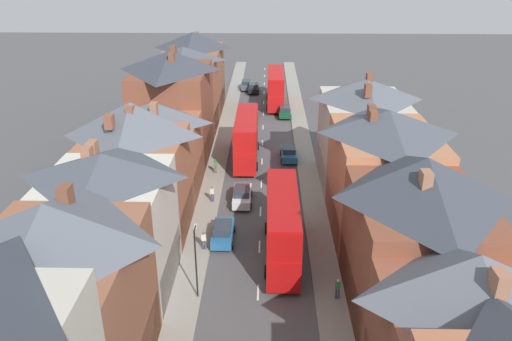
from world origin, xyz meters
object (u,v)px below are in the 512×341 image
object	(u,v)px
car_parked_left_a	(223,232)
car_parked_left_b	(253,88)
car_near_silver	(251,110)
car_parked_right_a	(246,85)
car_near_blue	(289,153)
pedestrian_far_left	(212,193)
pedestrian_far_right	(215,165)
pedestrian_mid_right	(204,240)
street_lamp	(196,258)
pedestrian_mid_left	(338,288)
car_mid_white	(242,195)
car_mid_black	(285,111)
double_decker_bus_far_approaching	(275,88)
double_decker_bus_lead	(282,225)
double_decker_bus_mid_street	(246,137)

from	to	relation	value
car_parked_left_a	car_parked_left_b	size ratio (longest dim) A/B	1.09
car_near_silver	car_parked_right_a	world-z (taller)	car_near_silver
car_near_blue	pedestrian_far_left	distance (m)	13.42
car_near_blue	pedestrian_far_right	world-z (taller)	pedestrian_far_right
car_parked_left_a	pedestrian_far_right	xyz separation A→B (m)	(-1.95, 13.47, 0.22)
car_parked_left_b	pedestrian_far_left	xyz separation A→B (m)	(-2.88, -40.03, 0.21)
pedestrian_mid_right	street_lamp	xyz separation A→B (m)	(0.25, -5.86, 2.21)
pedestrian_far_right	car_parked_left_b	bearing A→B (deg)	84.44
pedestrian_mid_left	car_mid_white	bearing A→B (deg)	117.13
car_mid_black	pedestrian_far_left	bearing A→B (deg)	-105.95
car_near_blue	car_near_silver	distance (m)	17.30
car_near_blue	pedestrian_mid_left	xyz separation A→B (m)	(2.47, -25.31, 0.19)
double_decker_bus_far_approaching	car_near_blue	bearing A→B (deg)	-86.58
car_mid_white	street_lamp	world-z (taller)	street_lamp
car_mid_white	pedestrian_mid_left	xyz separation A→B (m)	(7.37, -14.38, 0.18)
car_mid_white	pedestrian_mid_right	world-z (taller)	pedestrian_mid_right
car_mid_white	pedestrian_far_left	world-z (taller)	pedestrian_far_left
pedestrian_mid_left	pedestrian_far_right	distance (m)	23.57
double_decker_bus_far_approaching	car_parked_left_b	xyz separation A→B (m)	(-3.59, 7.18, -1.99)
double_decker_bus_lead	pedestrian_far_right	world-z (taller)	double_decker_bus_lead
car_near_blue	car_mid_black	size ratio (longest dim) A/B	0.94
pedestrian_far_left	double_decker_bus_lead	bearing A→B (deg)	-53.90
car_mid_white	pedestrian_far_left	distance (m)	2.88
double_decker_bus_lead	car_parked_right_a	xyz separation A→B (m)	(-4.89, 51.00, -1.98)
pedestrian_mid_left	pedestrian_far_left	world-z (taller)	same
pedestrian_mid_left	pedestrian_far_left	bearing A→B (deg)	125.49
double_decker_bus_mid_street	car_near_blue	world-z (taller)	double_decker_bus_mid_street
pedestrian_mid_left	pedestrian_far_left	distance (m)	17.64
car_parked_left_b	pedestrian_mid_right	distance (m)	48.47
pedestrian_mid_left	pedestrian_far_left	size ratio (longest dim) A/B	1.00
double_decker_bus_far_approaching	car_near_blue	xyz separation A→B (m)	(1.31, -21.90, -1.97)
car_near_blue	car_parked_left_a	xyz separation A→B (m)	(-6.20, -17.73, -0.03)
double_decker_bus_lead	double_decker_bus_mid_street	world-z (taller)	same
car_mid_white	street_lamp	bearing A→B (deg)	-99.76
pedestrian_mid_left	pedestrian_mid_right	bearing A→B (deg)	149.20
pedestrian_far_right	car_mid_black	bearing A→B (deg)	68.36
car_parked_left_a	pedestrian_mid_left	size ratio (longest dim) A/B	2.66
car_parked_right_a	car_mid_black	xyz separation A→B (m)	(6.20, -14.92, -0.02)
pedestrian_far_left	double_decker_bus_mid_street	bearing A→B (deg)	75.01
car_mid_black	pedestrian_mid_right	world-z (taller)	pedestrian_mid_right
car_mid_white	pedestrian_mid_left	size ratio (longest dim) A/B	2.70
pedestrian_mid_left	pedestrian_mid_right	size ratio (longest dim) A/B	1.00
street_lamp	car_near_silver	bearing A→B (deg)	86.64
double_decker_bus_mid_street	car_parked_left_a	size ratio (longest dim) A/B	2.52
car_parked_left_b	pedestrian_far_right	size ratio (longest dim) A/B	2.44
pedestrian_far_right	street_lamp	size ratio (longest dim) A/B	0.29
car_near_blue	pedestrian_far_right	distance (m)	9.19
car_parked_left_a	car_parked_left_b	xyz separation A→B (m)	(1.30, 46.81, 0.01)
car_mid_white	pedestrian_mid_left	distance (m)	16.16
double_decker_bus_far_approaching	pedestrian_mid_left	world-z (taller)	double_decker_bus_far_approaching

